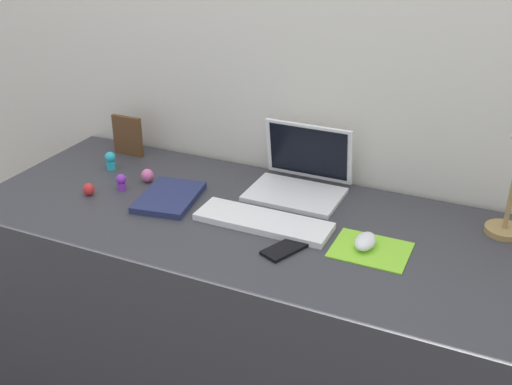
{
  "coord_description": "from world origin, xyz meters",
  "views": [
    {
      "loc": [
        0.71,
        -1.48,
        1.64
      ],
      "look_at": [
        0.03,
        0.0,
        0.83
      ],
      "focal_mm": 43.02,
      "sensor_mm": 36.0,
      "label": 1
    }
  ],
  "objects_px": {
    "toy_figurine_red": "(89,189)",
    "toy_figurine_pink": "(147,175)",
    "cell_phone": "(284,249)",
    "desk_lamp": "(512,190)",
    "notebook_pad": "(170,197)",
    "picture_frame": "(128,136)",
    "toy_figurine_cyan": "(110,160)",
    "mouse": "(365,241)",
    "keyboard": "(263,222)",
    "laptop": "(301,175)",
    "toy_figurine_purple": "(121,181)"
  },
  "relations": [
    {
      "from": "keyboard",
      "to": "desk_lamp",
      "type": "bearing_deg",
      "value": 18.06
    },
    {
      "from": "cell_phone",
      "to": "toy_figurine_pink",
      "type": "bearing_deg",
      "value": -176.78
    },
    {
      "from": "mouse",
      "to": "toy_figurine_red",
      "type": "relative_size",
      "value": 2.34
    },
    {
      "from": "notebook_pad",
      "to": "toy_figurine_red",
      "type": "distance_m",
      "value": 0.27
    },
    {
      "from": "cell_phone",
      "to": "desk_lamp",
      "type": "height_order",
      "value": "desk_lamp"
    },
    {
      "from": "keyboard",
      "to": "desk_lamp",
      "type": "relative_size",
      "value": 1.23
    },
    {
      "from": "laptop",
      "to": "toy_figurine_red",
      "type": "relative_size",
      "value": 7.32
    },
    {
      "from": "laptop",
      "to": "keyboard",
      "type": "height_order",
      "value": "laptop"
    },
    {
      "from": "notebook_pad",
      "to": "toy_figurine_red",
      "type": "height_order",
      "value": "toy_figurine_red"
    },
    {
      "from": "desk_lamp",
      "to": "notebook_pad",
      "type": "xyz_separation_m",
      "value": [
        -1.0,
        -0.19,
        -0.14
      ]
    },
    {
      "from": "cell_phone",
      "to": "toy_figurine_red",
      "type": "xyz_separation_m",
      "value": [
        -0.71,
        0.05,
        0.02
      ]
    },
    {
      "from": "laptop",
      "to": "keyboard",
      "type": "distance_m",
      "value": 0.27
    },
    {
      "from": "keyboard",
      "to": "toy_figurine_pink",
      "type": "bearing_deg",
      "value": 167.32
    },
    {
      "from": "toy_figurine_red",
      "to": "toy_figurine_cyan",
      "type": "relative_size",
      "value": 0.62
    },
    {
      "from": "toy_figurine_pink",
      "to": "picture_frame",
      "type": "bearing_deg",
      "value": 138.74
    },
    {
      "from": "notebook_pad",
      "to": "toy_figurine_red",
      "type": "bearing_deg",
      "value": -171.92
    },
    {
      "from": "mouse",
      "to": "desk_lamp",
      "type": "bearing_deg",
      "value": 32.19
    },
    {
      "from": "picture_frame",
      "to": "toy_figurine_red",
      "type": "distance_m",
      "value": 0.35
    },
    {
      "from": "mouse",
      "to": "toy_figurine_purple",
      "type": "distance_m",
      "value": 0.84
    },
    {
      "from": "toy_figurine_red",
      "to": "toy_figurine_pink",
      "type": "bearing_deg",
      "value": 54.56
    },
    {
      "from": "notebook_pad",
      "to": "toy_figurine_red",
      "type": "relative_size",
      "value": 5.85
    },
    {
      "from": "laptop",
      "to": "mouse",
      "type": "relative_size",
      "value": 3.12
    },
    {
      "from": "toy_figurine_red",
      "to": "toy_figurine_cyan",
      "type": "bearing_deg",
      "value": 106.54
    },
    {
      "from": "laptop",
      "to": "toy_figurine_purple",
      "type": "distance_m",
      "value": 0.59
    },
    {
      "from": "laptop",
      "to": "desk_lamp",
      "type": "bearing_deg",
      "value": -4.7
    },
    {
      "from": "desk_lamp",
      "to": "toy_figurine_pink",
      "type": "xyz_separation_m",
      "value": [
        -1.14,
        -0.11,
        -0.13
      ]
    },
    {
      "from": "cell_phone",
      "to": "mouse",
      "type": "bearing_deg",
      "value": 52.03
    },
    {
      "from": "desk_lamp",
      "to": "cell_phone",
      "type": "bearing_deg",
      "value": -149.12
    },
    {
      "from": "laptop",
      "to": "desk_lamp",
      "type": "distance_m",
      "value": 0.65
    },
    {
      "from": "laptop",
      "to": "toy_figurine_pink",
      "type": "xyz_separation_m",
      "value": [
        -0.5,
        -0.16,
        -0.03
      ]
    },
    {
      "from": "laptop",
      "to": "toy_figurine_cyan",
      "type": "distance_m",
      "value": 0.68
    },
    {
      "from": "cell_phone",
      "to": "toy_figurine_pink",
      "type": "distance_m",
      "value": 0.63
    },
    {
      "from": "toy_figurine_purple",
      "to": "toy_figurine_red",
      "type": "height_order",
      "value": "toy_figurine_purple"
    },
    {
      "from": "picture_frame",
      "to": "toy_figurine_pink",
      "type": "xyz_separation_m",
      "value": [
        0.2,
        -0.17,
        -0.05
      ]
    },
    {
      "from": "toy_figurine_pink",
      "to": "laptop",
      "type": "bearing_deg",
      "value": 17.67
    },
    {
      "from": "toy_figurine_cyan",
      "to": "mouse",
      "type": "bearing_deg",
      "value": -8.41
    },
    {
      "from": "picture_frame",
      "to": "toy_figurine_cyan",
      "type": "height_order",
      "value": "picture_frame"
    },
    {
      "from": "picture_frame",
      "to": "toy_figurine_cyan",
      "type": "relative_size",
      "value": 2.25
    },
    {
      "from": "desk_lamp",
      "to": "toy_figurine_cyan",
      "type": "bearing_deg",
      "value": -176.78
    },
    {
      "from": "desk_lamp",
      "to": "toy_figurine_red",
      "type": "xyz_separation_m",
      "value": [
        -1.25,
        -0.27,
        -0.13
      ]
    },
    {
      "from": "cell_phone",
      "to": "toy_figurine_purple",
      "type": "xyz_separation_m",
      "value": [
        -0.64,
        0.13,
        0.02
      ]
    },
    {
      "from": "toy_figurine_red",
      "to": "mouse",
      "type": "bearing_deg",
      "value": 3.36
    },
    {
      "from": "cell_phone",
      "to": "toy_figurine_purple",
      "type": "bearing_deg",
      "value": -168.18
    },
    {
      "from": "desk_lamp",
      "to": "toy_figurine_red",
      "type": "distance_m",
      "value": 1.29
    },
    {
      "from": "laptop",
      "to": "toy_figurine_cyan",
      "type": "bearing_deg",
      "value": -169.35
    },
    {
      "from": "notebook_pad",
      "to": "picture_frame",
      "type": "height_order",
      "value": "picture_frame"
    },
    {
      "from": "cell_phone",
      "to": "toy_figurine_pink",
      "type": "relative_size",
      "value": 2.75
    },
    {
      "from": "mouse",
      "to": "notebook_pad",
      "type": "relative_size",
      "value": 0.4
    },
    {
      "from": "picture_frame",
      "to": "toy_figurine_purple",
      "type": "relative_size",
      "value": 2.72
    },
    {
      "from": "toy_figurine_purple",
      "to": "toy_figurine_pink",
      "type": "distance_m",
      "value": 0.1
    }
  ]
}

